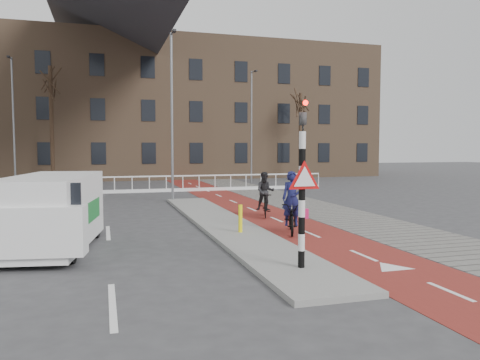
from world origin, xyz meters
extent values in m
plane|color=#38383A|center=(0.00, 0.00, 0.00)|extent=(120.00, 120.00, 0.00)
cube|color=maroon|center=(1.50, 10.00, 0.01)|extent=(2.50, 60.00, 0.01)
cube|color=slate|center=(4.30, 10.00, 0.01)|extent=(3.00, 60.00, 0.01)
cube|color=gray|center=(-0.70, 4.00, 0.06)|extent=(1.80, 16.00, 0.12)
cylinder|color=black|center=(-0.60, -2.00, 1.56)|extent=(0.14, 0.14, 2.88)
imported|color=black|center=(-0.60, -2.00, 3.40)|extent=(0.13, 0.16, 0.80)
cylinder|color=#FF0C05|center=(-0.60, -2.14, 3.58)|extent=(0.11, 0.02, 0.11)
cylinder|color=#FDEC0E|center=(-0.68, 2.33, 0.54)|extent=(0.12, 0.12, 0.83)
imported|color=black|center=(0.98, 2.30, 0.50)|extent=(1.24, 1.96, 0.97)
imported|color=#151746|center=(0.98, 2.30, 1.09)|extent=(0.72, 0.59, 1.69)
cube|color=#DB1F67|center=(1.17, 1.78, 0.69)|extent=(0.28, 0.23, 0.29)
imported|color=black|center=(1.33, 5.78, 0.48)|extent=(0.91, 1.63, 0.94)
imported|color=black|center=(1.33, 5.78, 0.99)|extent=(0.86, 0.76, 1.48)
cube|color=white|center=(-5.89, 1.88, 1.04)|extent=(2.51, 4.75, 1.81)
cube|color=#1A7A31|center=(-6.81, 1.88, 0.94)|extent=(0.49, 2.86, 0.55)
cube|color=#1A7A31|center=(-4.98, 1.88, 0.94)|extent=(0.49, 2.86, 0.55)
cube|color=black|center=(-5.89, -0.03, 1.44)|extent=(1.61, 0.31, 0.90)
cylinder|color=black|center=(-5.38, 0.24, 0.32)|extent=(0.33, 0.66, 0.63)
cylinder|color=black|center=(-6.40, 3.52, 0.32)|extent=(0.33, 0.66, 0.63)
cylinder|color=black|center=(-4.89, 3.27, 0.32)|extent=(0.33, 0.66, 0.63)
cube|color=silver|center=(-5.00, 17.00, 0.95)|extent=(28.00, 0.08, 0.08)
cube|color=silver|center=(-5.00, 17.00, 0.10)|extent=(28.00, 0.10, 0.20)
cube|color=#7F6047|center=(-3.00, 32.00, 6.00)|extent=(46.00, 10.00, 12.00)
cylinder|color=black|center=(-8.12, 25.32, 4.25)|extent=(0.29, 0.29, 8.50)
cylinder|color=black|center=(11.14, 24.92, 3.57)|extent=(0.24, 0.24, 7.14)
cylinder|color=slate|center=(-1.36, 11.82, 4.08)|extent=(0.12, 0.12, 8.16)
cylinder|color=slate|center=(-10.09, 22.06, 4.20)|extent=(0.12, 0.12, 8.39)
cylinder|color=slate|center=(6.07, 22.36, 4.15)|extent=(0.12, 0.12, 8.30)
camera|label=1|loc=(-4.60, -11.02, 2.67)|focal=35.00mm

